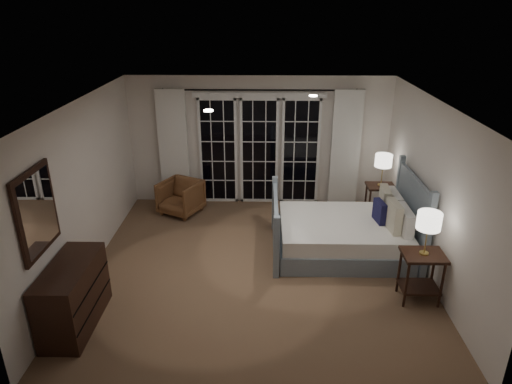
{
  "coord_description": "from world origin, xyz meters",
  "views": [
    {
      "loc": [
        0.1,
        -6.02,
        3.74
      ],
      "look_at": [
        -0.02,
        0.43,
        1.05
      ],
      "focal_mm": 32.0,
      "sensor_mm": 36.0,
      "label": 1
    }
  ],
  "objects_px": {
    "nightstand_left": "(421,269)",
    "lamp_left": "(429,221)",
    "lamp_right": "(384,161)",
    "armchair": "(181,197)",
    "nightstand_right": "(379,196)",
    "dresser": "(73,296)",
    "bed": "(346,233)"
  },
  "relations": [
    {
      "from": "nightstand_left",
      "to": "armchair",
      "type": "height_order",
      "value": "nightstand_left"
    },
    {
      "from": "bed",
      "to": "armchair",
      "type": "bearing_deg",
      "value": 154.29
    },
    {
      "from": "dresser",
      "to": "nightstand_left",
      "type": "bearing_deg",
      "value": 7.75
    },
    {
      "from": "nightstand_left",
      "to": "nightstand_right",
      "type": "height_order",
      "value": "nightstand_left"
    },
    {
      "from": "nightstand_left",
      "to": "armchair",
      "type": "xyz_separation_m",
      "value": [
        -3.68,
        2.68,
        -0.15
      ]
    },
    {
      "from": "dresser",
      "to": "nightstand_right",
      "type": "bearing_deg",
      "value": 35.19
    },
    {
      "from": "lamp_left",
      "to": "nightstand_left",
      "type": "bearing_deg",
      "value": 143.13
    },
    {
      "from": "nightstand_left",
      "to": "nightstand_right",
      "type": "relative_size",
      "value": 1.08
    },
    {
      "from": "nightstand_right",
      "to": "lamp_left",
      "type": "distance_m",
      "value": 2.65
    },
    {
      "from": "armchair",
      "to": "dresser",
      "type": "bearing_deg",
      "value": -76.22
    },
    {
      "from": "lamp_right",
      "to": "lamp_left",
      "type": "bearing_deg",
      "value": -90.81
    },
    {
      "from": "bed",
      "to": "armchair",
      "type": "relative_size",
      "value": 3.09
    },
    {
      "from": "nightstand_right",
      "to": "lamp_right",
      "type": "bearing_deg",
      "value": 180.0
    },
    {
      "from": "nightstand_right",
      "to": "armchair",
      "type": "bearing_deg",
      "value": 177.81
    },
    {
      "from": "lamp_left",
      "to": "armchair",
      "type": "relative_size",
      "value": 0.84
    },
    {
      "from": "nightstand_left",
      "to": "lamp_right",
      "type": "xyz_separation_m",
      "value": [
        0.04,
        2.54,
        0.65
      ]
    },
    {
      "from": "bed",
      "to": "nightstand_right",
      "type": "bearing_deg",
      "value": 57.06
    },
    {
      "from": "nightstand_right",
      "to": "dresser",
      "type": "bearing_deg",
      "value": -144.81
    },
    {
      "from": "nightstand_left",
      "to": "lamp_left",
      "type": "bearing_deg",
      "value": -36.87
    },
    {
      "from": "lamp_left",
      "to": "dresser",
      "type": "distance_m",
      "value": 4.53
    },
    {
      "from": "armchair",
      "to": "lamp_right",
      "type": "bearing_deg",
      "value": 24.41
    },
    {
      "from": "armchair",
      "to": "dresser",
      "type": "relative_size",
      "value": 0.6
    },
    {
      "from": "lamp_left",
      "to": "armchair",
      "type": "height_order",
      "value": "lamp_left"
    },
    {
      "from": "nightstand_right",
      "to": "dresser",
      "type": "relative_size",
      "value": 0.55
    },
    {
      "from": "lamp_left",
      "to": "dresser",
      "type": "bearing_deg",
      "value": -172.25
    },
    {
      "from": "lamp_right",
      "to": "nightstand_right",
      "type": "bearing_deg",
      "value": 0.0
    },
    {
      "from": "nightstand_left",
      "to": "armchair",
      "type": "distance_m",
      "value": 4.55
    },
    {
      "from": "bed",
      "to": "lamp_left",
      "type": "distance_m",
      "value": 1.73
    },
    {
      "from": "nightstand_left",
      "to": "lamp_left",
      "type": "xyz_separation_m",
      "value": [
        0.0,
        -0.0,
        0.71
      ]
    },
    {
      "from": "lamp_left",
      "to": "dresser",
      "type": "xyz_separation_m",
      "value": [
        -4.42,
        -0.6,
        -0.76
      ]
    },
    {
      "from": "lamp_left",
      "to": "lamp_right",
      "type": "bearing_deg",
      "value": 89.19
    },
    {
      "from": "lamp_right",
      "to": "armchair",
      "type": "distance_m",
      "value": 3.8
    }
  ]
}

